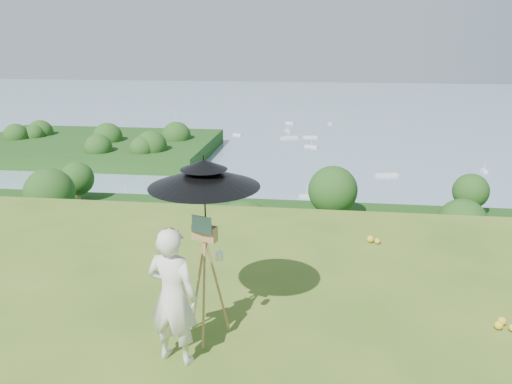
# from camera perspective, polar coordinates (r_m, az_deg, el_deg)

# --- Properties ---
(shoreline_tier) EXTENTS (170.00, 28.00, 8.00)m
(shoreline_tier) POSITION_cam_1_polar(r_m,az_deg,el_deg) (88.43, 5.93, -9.71)
(shoreline_tier) COLOR #6A6154
(shoreline_tier) RESTS_ON bay_water
(bay_water) EXTENTS (700.00, 700.00, 0.00)m
(bay_water) POSITION_cam_1_polar(r_m,az_deg,el_deg) (246.88, 7.01, 8.19)
(bay_water) COLOR #7493A6
(bay_water) RESTS_ON ground
(peninsula) EXTENTS (90.00, 60.00, 12.00)m
(peninsula) POSITION_cam_1_polar(r_m,az_deg,el_deg) (179.22, -18.07, 5.74)
(peninsula) COLOR #14360E
(peninsula) RESTS_ON bay_water
(slope_trees) EXTENTS (110.00, 50.00, 6.00)m
(slope_trees) POSITION_cam_1_polar(r_m,az_deg,el_deg) (43.27, 5.31, -8.67)
(slope_trees) COLOR #154716
(slope_trees) RESTS_ON forest_slope
(harbor_town) EXTENTS (110.00, 22.00, 5.00)m
(harbor_town) POSITION_cam_1_polar(r_m,az_deg,el_deg) (85.70, 6.06, -5.83)
(harbor_town) COLOR beige
(harbor_town) RESTS_ON shoreline_tier
(moored_boats) EXTENTS (140.00, 140.00, 0.70)m
(moored_boats) POSITION_cam_1_polar(r_m,az_deg,el_deg) (169.70, 2.53, 4.36)
(moored_boats) COLOR white
(moored_boats) RESTS_ON bay_water
(painter) EXTENTS (0.71, 0.55, 1.73)m
(painter) POSITION_cam_1_polar(r_m,az_deg,el_deg) (6.08, -9.50, -11.66)
(painter) COLOR white
(painter) RESTS_ON ground
(field_easel) EXTENTS (0.83, 0.83, 1.70)m
(field_easel) POSITION_cam_1_polar(r_m,az_deg,el_deg) (6.49, -5.72, -9.71)
(field_easel) COLOR #92633D
(field_easel) RESTS_ON ground
(sun_umbrella) EXTENTS (1.78, 1.78, 1.04)m
(sun_umbrella) POSITION_cam_1_polar(r_m,az_deg,el_deg) (6.11, -5.88, -0.59)
(sun_umbrella) COLOR black
(sun_umbrella) RESTS_ON field_easel
(painter_cap) EXTENTS (0.24, 0.26, 0.10)m
(painter_cap) POSITION_cam_1_polar(r_m,az_deg,el_deg) (5.74, -9.90, -4.49)
(painter_cap) COLOR #C26A7B
(painter_cap) RESTS_ON painter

